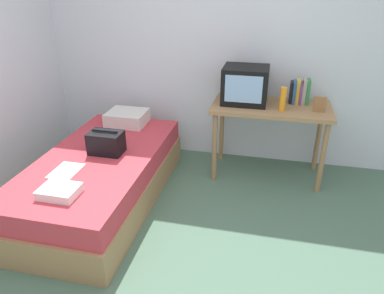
{
  "coord_description": "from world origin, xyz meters",
  "views": [
    {
      "loc": [
        0.56,
        -1.88,
        1.94
      ],
      "look_at": [
        -0.11,
        1.03,
        0.5
      ],
      "focal_mm": 33.64,
      "sensor_mm": 36.0,
      "label": 1
    }
  ],
  "objects_px": {
    "book_row": "(300,92)",
    "pillow": "(127,118)",
    "picture_frame": "(320,104)",
    "folded_towel": "(59,191)",
    "remote_dark": "(76,188)",
    "magazine": "(66,171)",
    "water_bottle": "(283,99)",
    "handbag": "(106,143)",
    "bed": "(101,178)",
    "desk": "(271,115)",
    "tv": "(245,85)"
  },
  "relations": [
    {
      "from": "book_row",
      "to": "pillow",
      "type": "distance_m",
      "value": 1.82
    },
    {
      "from": "picture_frame",
      "to": "folded_towel",
      "type": "bearing_deg",
      "value": -143.19
    },
    {
      "from": "picture_frame",
      "to": "remote_dark",
      "type": "distance_m",
      "value": 2.28
    },
    {
      "from": "picture_frame",
      "to": "magazine",
      "type": "height_order",
      "value": "picture_frame"
    },
    {
      "from": "water_bottle",
      "to": "remote_dark",
      "type": "bearing_deg",
      "value": -139.15
    },
    {
      "from": "picture_frame",
      "to": "magazine",
      "type": "xyz_separation_m",
      "value": [
        -2.05,
        -1.09,
        -0.37
      ]
    },
    {
      "from": "book_row",
      "to": "handbag",
      "type": "xyz_separation_m",
      "value": [
        -1.69,
        -0.92,
        -0.32
      ]
    },
    {
      "from": "picture_frame",
      "to": "pillow",
      "type": "xyz_separation_m",
      "value": [
        -1.95,
        0.01,
        -0.31
      ]
    },
    {
      "from": "folded_towel",
      "to": "bed",
      "type": "bearing_deg",
      "value": 91.61
    },
    {
      "from": "book_row",
      "to": "handbag",
      "type": "relative_size",
      "value": 0.82
    },
    {
      "from": "desk",
      "to": "handbag",
      "type": "distance_m",
      "value": 1.63
    },
    {
      "from": "bed",
      "to": "desk",
      "type": "bearing_deg",
      "value": 30.01
    },
    {
      "from": "pillow",
      "to": "remote_dark",
      "type": "bearing_deg",
      "value": -84.49
    },
    {
      "from": "tv",
      "to": "handbag",
      "type": "height_order",
      "value": "tv"
    },
    {
      "from": "pillow",
      "to": "tv",
      "type": "bearing_deg",
      "value": 5.17
    },
    {
      "from": "pillow",
      "to": "desk",
      "type": "bearing_deg",
      "value": 2.97
    },
    {
      "from": "remote_dark",
      "to": "folded_towel",
      "type": "xyz_separation_m",
      "value": [
        -0.08,
        -0.1,
        0.02
      ]
    },
    {
      "from": "tv",
      "to": "water_bottle",
      "type": "xyz_separation_m",
      "value": [
        0.37,
        -0.17,
        -0.07
      ]
    },
    {
      "from": "book_row",
      "to": "pillow",
      "type": "xyz_separation_m",
      "value": [
        -1.77,
        -0.21,
        -0.35
      ]
    },
    {
      "from": "handbag",
      "to": "folded_towel",
      "type": "xyz_separation_m",
      "value": [
        -0.04,
        -0.73,
        -0.07
      ]
    },
    {
      "from": "remote_dark",
      "to": "handbag",
      "type": "bearing_deg",
      "value": 93.89
    },
    {
      "from": "book_row",
      "to": "magazine",
      "type": "distance_m",
      "value": 2.32
    },
    {
      "from": "water_bottle",
      "to": "bed",
      "type": "bearing_deg",
      "value": -155.54
    },
    {
      "from": "tv",
      "to": "picture_frame",
      "type": "height_order",
      "value": "tv"
    },
    {
      "from": "desk",
      "to": "magazine",
      "type": "distance_m",
      "value": 2.0
    },
    {
      "from": "handbag",
      "to": "pillow",
      "type": "bearing_deg",
      "value": 96.97
    },
    {
      "from": "tv",
      "to": "book_row",
      "type": "bearing_deg",
      "value": 10.7
    },
    {
      "from": "desk",
      "to": "tv",
      "type": "xyz_separation_m",
      "value": [
        -0.27,
        0.03,
        0.28
      ]
    },
    {
      "from": "water_bottle",
      "to": "book_row",
      "type": "distance_m",
      "value": 0.32
    },
    {
      "from": "pillow",
      "to": "folded_towel",
      "type": "relative_size",
      "value": 1.47
    },
    {
      "from": "desk",
      "to": "pillow",
      "type": "bearing_deg",
      "value": -177.03
    },
    {
      "from": "desk",
      "to": "pillow",
      "type": "relative_size",
      "value": 2.82
    },
    {
      "from": "bed",
      "to": "remote_dark",
      "type": "bearing_deg",
      "value": -80.15
    },
    {
      "from": "handbag",
      "to": "tv",
      "type": "bearing_deg",
      "value": 35.34
    },
    {
      "from": "remote_dark",
      "to": "folded_towel",
      "type": "bearing_deg",
      "value": -129.56
    },
    {
      "from": "tv",
      "to": "pillow",
      "type": "distance_m",
      "value": 1.31
    },
    {
      "from": "handbag",
      "to": "remote_dark",
      "type": "distance_m",
      "value": 0.64
    },
    {
      "from": "book_row",
      "to": "folded_towel",
      "type": "bearing_deg",
      "value": -136.28
    },
    {
      "from": "desk",
      "to": "folded_towel",
      "type": "distance_m",
      "value": 2.11
    },
    {
      "from": "book_row",
      "to": "handbag",
      "type": "distance_m",
      "value": 1.94
    },
    {
      "from": "water_bottle",
      "to": "desk",
      "type": "bearing_deg",
      "value": 125.12
    },
    {
      "from": "book_row",
      "to": "picture_frame",
      "type": "height_order",
      "value": "book_row"
    },
    {
      "from": "pillow",
      "to": "remote_dark",
      "type": "distance_m",
      "value": 1.34
    },
    {
      "from": "desk",
      "to": "remote_dark",
      "type": "xyz_separation_m",
      "value": [
        -1.38,
        -1.42,
        -0.19
      ]
    },
    {
      "from": "water_bottle",
      "to": "folded_towel",
      "type": "bearing_deg",
      "value": -138.58
    },
    {
      "from": "bed",
      "to": "pillow",
      "type": "xyz_separation_m",
      "value": [
        -0.03,
        0.78,
        0.31
      ]
    },
    {
      "from": "magazine",
      "to": "folded_towel",
      "type": "height_order",
      "value": "folded_towel"
    },
    {
      "from": "tv",
      "to": "water_bottle",
      "type": "distance_m",
      "value": 0.41
    },
    {
      "from": "handbag",
      "to": "folded_towel",
      "type": "relative_size",
      "value": 1.07
    },
    {
      "from": "desk",
      "to": "pillow",
      "type": "xyz_separation_m",
      "value": [
        -1.51,
        -0.08,
        -0.13
      ]
    }
  ]
}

